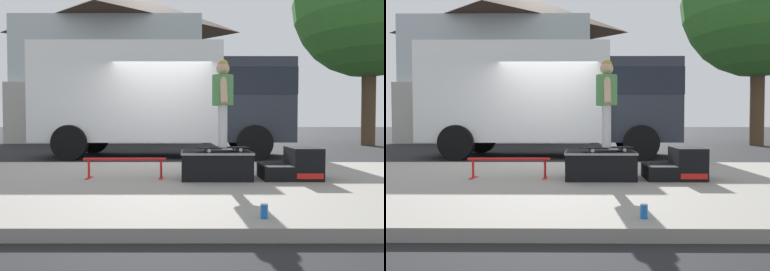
# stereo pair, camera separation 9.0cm
# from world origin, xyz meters

# --- Properties ---
(ground_plane) EXTENTS (140.00, 140.00, 0.00)m
(ground_plane) POSITION_xyz_m (0.00, 0.00, 0.00)
(ground_plane) COLOR black
(sidewalk_slab) EXTENTS (50.00, 5.00, 0.12)m
(sidewalk_slab) POSITION_xyz_m (0.00, -3.00, 0.06)
(sidewalk_slab) COLOR gray
(sidewalk_slab) RESTS_ON ground
(skate_box) EXTENTS (1.04, 0.75, 0.41)m
(skate_box) POSITION_xyz_m (1.12, -2.84, 0.34)
(skate_box) COLOR black
(skate_box) RESTS_ON sidewalk_slab
(kicker_ramp) EXTENTS (0.85, 0.70, 0.47)m
(kicker_ramp) POSITION_xyz_m (2.30, -2.84, 0.31)
(kicker_ramp) COLOR black
(kicker_ramp) RESTS_ON sidewalk_slab
(grind_rail) EXTENTS (1.25, 0.28, 0.31)m
(grind_rail) POSITION_xyz_m (-0.26, -2.80, 0.35)
(grind_rail) COLOR red
(grind_rail) RESTS_ON sidewalk_slab
(skateboard) EXTENTS (0.80, 0.41, 0.07)m
(skateboard) POSITION_xyz_m (1.21, -2.88, 0.59)
(skateboard) COLOR black
(skateboard) RESTS_ON skate_box
(skater_kid) EXTENTS (0.32, 0.67, 1.30)m
(skater_kid) POSITION_xyz_m (1.21, -2.88, 1.36)
(skater_kid) COLOR silver
(skater_kid) RESTS_ON skateboard
(soda_can) EXTENTS (0.07, 0.07, 0.13)m
(soda_can) POSITION_xyz_m (1.39, -5.18, 0.18)
(soda_can) COLOR #1959B2
(soda_can) RESTS_ON sidewalk_slab
(box_truck) EXTENTS (6.91, 2.63, 3.05)m
(box_truck) POSITION_xyz_m (0.02, 2.20, 1.70)
(box_truck) COLOR white
(box_truck) RESTS_ON ground
(street_tree_main) EXTENTS (6.91, 6.28, 9.14)m
(street_tree_main) POSITION_xyz_m (8.49, 7.21, 5.81)
(street_tree_main) COLOR brown
(street_tree_main) RESTS_ON ground
(house_behind) EXTENTS (9.54, 8.22, 8.40)m
(house_behind) POSITION_xyz_m (-3.28, 12.63, 4.24)
(house_behind) COLOR silver
(house_behind) RESTS_ON ground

